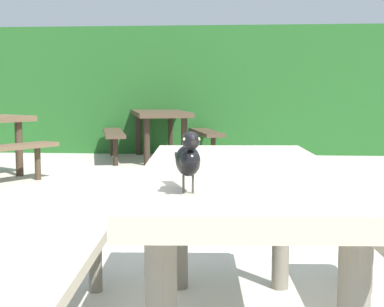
{
  "coord_description": "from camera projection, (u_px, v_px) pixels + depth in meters",
  "views": [
    {
      "loc": [
        -0.18,
        -1.93,
        1.03
      ],
      "look_at": [
        -0.32,
        -0.15,
        0.84
      ],
      "focal_mm": 53.32,
      "sensor_mm": 36.0,
      "label": 1
    }
  ],
  "objects": [
    {
      "name": "picnic_table_foreground",
      "position": [
        240.0,
        213.0,
        2.26
      ],
      "size": [
        1.79,
        1.85,
        0.74
      ],
      "color": "#B2A893",
      "rests_on": "ground"
    },
    {
      "name": "picnic_table_mid_left",
      "position": [
        160.0,
        123.0,
        8.69
      ],
      "size": [
        2.06,
        2.08,
        0.74
      ],
      "color": "#473828",
      "rests_on": "ground"
    },
    {
      "name": "hedge_wall",
      "position": [
        248.0,
        91.0,
        10.34
      ],
      "size": [
        28.0,
        2.22,
        2.1
      ],
      "primitive_type": "cube",
      "color": "#235B23",
      "rests_on": "ground"
    },
    {
      "name": "bird_grackle",
      "position": [
        188.0,
        159.0,
        1.64
      ],
      "size": [
        0.11,
        0.28,
        0.18
      ],
      "color": "black",
      "rests_on": "picnic_table_foreground"
    }
  ]
}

